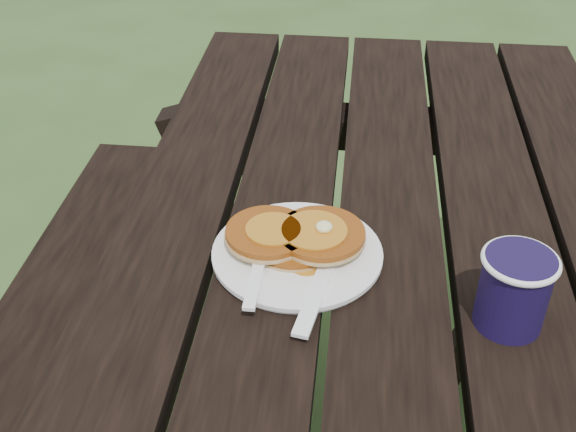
# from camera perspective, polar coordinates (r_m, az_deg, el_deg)

# --- Properties ---
(plate) EXTENTS (0.23, 0.23, 0.01)m
(plate) POSITION_cam_1_polar(r_m,az_deg,el_deg) (0.93, 0.74, -3.05)
(plate) COLOR white
(plate) RESTS_ON picnic_table
(pancake_stack) EXTENTS (0.18, 0.12, 0.04)m
(pancake_stack) POSITION_cam_1_polar(r_m,az_deg,el_deg) (0.93, 0.64, -1.58)
(pancake_stack) COLOR #88420F
(pancake_stack) RESTS_ON plate
(knife) EXTENTS (0.05, 0.18, 0.00)m
(knife) POSITION_cam_1_polar(r_m,az_deg,el_deg) (0.88, 2.49, -5.51)
(knife) COLOR white
(knife) RESTS_ON plate
(fork) EXTENTS (0.03, 0.16, 0.01)m
(fork) POSITION_cam_1_polar(r_m,az_deg,el_deg) (0.88, -2.58, -4.98)
(fork) COLOR white
(fork) RESTS_ON plate
(coffee_cup) EXTENTS (0.09, 0.09, 0.10)m
(coffee_cup) POSITION_cam_1_polar(r_m,az_deg,el_deg) (0.85, 17.48, -5.34)
(coffee_cup) COLOR black
(coffee_cup) RESTS_ON picnic_table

